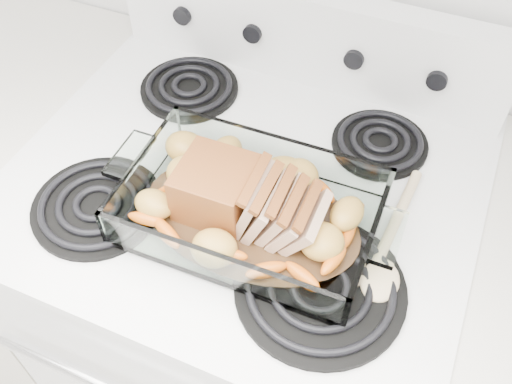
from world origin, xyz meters
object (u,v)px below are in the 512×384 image
at_px(electric_range, 248,305).
at_px(baking_dish, 251,213).
at_px(counter_left, 17,219).
at_px(pork_roast, 237,196).

relative_size(electric_range, baking_dish, 2.94).
bearing_deg(counter_left, electric_range, 0.10).
bearing_deg(counter_left, baking_dish, -7.22).
bearing_deg(pork_roast, baking_dish, 7.07).
height_order(counter_left, pork_roast, pork_roast).
bearing_deg(electric_range, pork_roast, -72.72).
xyz_separation_m(counter_left, baking_dish, (0.72, -0.09, 0.50)).
relative_size(counter_left, baking_dish, 2.45).
bearing_deg(baking_dish, counter_left, 171.60).
bearing_deg(pork_roast, electric_range, 114.35).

